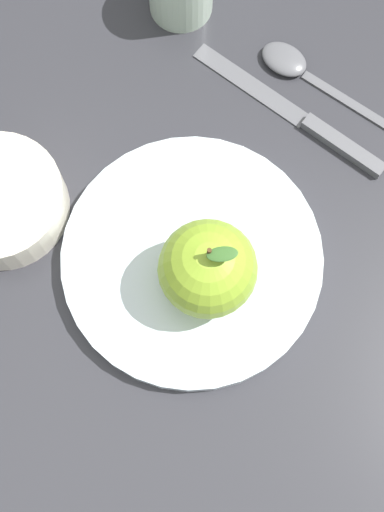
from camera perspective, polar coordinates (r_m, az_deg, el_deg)
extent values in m
plane|color=#2D2D33|center=(0.63, 1.47, 3.48)|extent=(2.40, 2.40, 0.00)
cylinder|color=silver|center=(0.61, 0.00, -0.28)|extent=(0.24, 0.24, 0.02)
torus|color=silver|center=(0.60, 0.00, -0.15)|extent=(0.24, 0.24, 0.01)
sphere|color=#8CB22D|center=(0.55, 1.34, -1.10)|extent=(0.08, 0.08, 0.08)
cylinder|color=#4C3319|center=(0.51, 1.45, 0.25)|extent=(0.00, 0.00, 0.02)
ellipsoid|color=#386628|center=(0.50, 2.58, 0.16)|extent=(0.03, 0.02, 0.01)
cylinder|color=silver|center=(0.64, -15.95, 4.48)|extent=(0.12, 0.12, 0.04)
cube|color=#59595E|center=(0.69, 4.98, 14.25)|extent=(0.13, 0.07, 0.00)
cube|color=#59595E|center=(0.67, 12.68, 9.11)|extent=(0.09, 0.05, 0.01)
ellipsoid|color=#59595E|center=(0.70, 7.81, 16.18)|extent=(0.06, 0.05, 0.01)
cube|color=#59595E|center=(0.69, 13.68, 12.27)|extent=(0.11, 0.06, 0.01)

